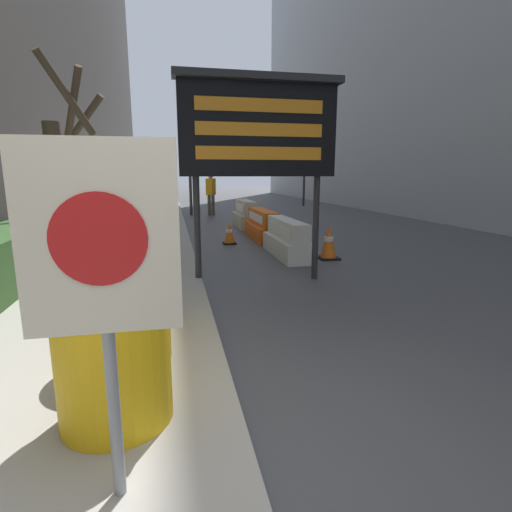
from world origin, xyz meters
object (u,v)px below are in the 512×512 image
(warning_sign, at_px, (102,262))
(traffic_cone_near, at_px, (279,222))
(traffic_light_near_curb, at_px, (189,140))
(traffic_light_far_side, at_px, (305,149))
(pedestrian_worker, at_px, (211,190))
(barrel_drum_middle, at_px, (127,311))
(message_board, at_px, (259,129))
(traffic_cone_far, at_px, (329,242))
(jersey_barrier_white, at_px, (287,240))
(barrel_drum_back, at_px, (145,283))
(traffic_cone_mid, at_px, (229,233))
(barrel_drum_foreground, at_px, (114,357))
(jersey_barrier_cream, at_px, (246,215))
(jersey_barrier_orange_far, at_px, (263,226))

(warning_sign, relative_size, traffic_cone_near, 2.80)
(traffic_light_near_curb, relative_size, traffic_light_far_side, 1.02)
(pedestrian_worker, bearing_deg, barrel_drum_middle, 17.60)
(traffic_light_far_side, height_order, pedestrian_worker, traffic_light_far_side)
(warning_sign, relative_size, message_board, 0.55)
(traffic_cone_near, distance_m, traffic_light_near_curb, 6.54)
(traffic_cone_far, xyz_separation_m, traffic_light_far_side, (3.95, 13.25, 2.65))
(jersey_barrier_white, relative_size, traffic_cone_far, 2.86)
(warning_sign, bearing_deg, traffic_light_far_side, 68.82)
(message_board, distance_m, traffic_cone_near, 6.08)
(barrel_drum_back, relative_size, traffic_cone_mid, 1.51)
(barrel_drum_middle, height_order, barrel_drum_back, same)
(jersey_barrier_white, xyz_separation_m, pedestrian_worker, (-0.71, 8.93, 0.70))
(traffic_cone_mid, xyz_separation_m, traffic_light_near_curb, (-0.56, 7.30, 2.78))
(barrel_drum_back, height_order, traffic_cone_near, barrel_drum_back)
(message_board, distance_m, traffic_cone_mid, 4.14)
(traffic_light_near_curb, bearing_deg, traffic_cone_mid, -85.61)
(barrel_drum_foreground, height_order, jersey_barrier_cream, barrel_drum_foreground)
(traffic_cone_near, distance_m, traffic_light_far_side, 10.37)
(jersey_barrier_cream, xyz_separation_m, traffic_cone_mid, (-0.97, -3.10, -0.11))
(warning_sign, height_order, jersey_barrier_cream, warning_sign)
(traffic_light_near_curb, bearing_deg, traffic_cone_near, -66.91)
(traffic_cone_near, bearing_deg, message_board, -108.48)
(barrel_drum_foreground, bearing_deg, traffic_cone_near, 68.60)
(traffic_cone_mid, bearing_deg, pedestrian_worker, 87.88)
(warning_sign, distance_m, pedestrian_worker, 15.16)
(warning_sign, bearing_deg, traffic_cone_mid, 77.99)
(jersey_barrier_cream, distance_m, traffic_cone_mid, 3.25)
(traffic_cone_mid, bearing_deg, message_board, -90.78)
(barrel_drum_middle, bearing_deg, traffic_cone_near, 66.43)
(traffic_cone_mid, bearing_deg, barrel_drum_back, -107.33)
(traffic_cone_far, relative_size, traffic_light_far_side, 0.17)
(message_board, height_order, traffic_cone_near, message_board)
(traffic_light_far_side, bearing_deg, traffic_cone_far, -106.59)
(barrel_drum_middle, distance_m, pedestrian_worker, 13.63)
(barrel_drum_back, height_order, jersey_barrier_orange_far, barrel_drum_back)
(barrel_drum_foreground, height_order, barrel_drum_middle, same)
(warning_sign, bearing_deg, barrel_drum_back, 90.11)
(traffic_light_near_curb, distance_m, pedestrian_worker, 2.19)
(jersey_barrier_orange_far, xyz_separation_m, traffic_cone_mid, (-0.97, -0.61, -0.07))
(barrel_drum_foreground, bearing_deg, traffic_cone_far, 55.14)
(jersey_barrier_orange_far, bearing_deg, barrel_drum_back, -113.92)
(warning_sign, bearing_deg, jersey_barrier_white, 66.66)
(warning_sign, distance_m, traffic_cone_mid, 8.04)
(barrel_drum_middle, distance_m, traffic_cone_near, 8.81)
(jersey_barrier_cream, distance_m, traffic_cone_near, 1.49)
(jersey_barrier_white, distance_m, traffic_light_near_curb, 9.52)
(jersey_barrier_orange_far, height_order, traffic_cone_mid, jersey_barrier_orange_far)
(traffic_light_near_curb, height_order, traffic_light_far_side, traffic_light_near_curb)
(barrel_drum_middle, bearing_deg, pedestrian_worker, 81.46)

